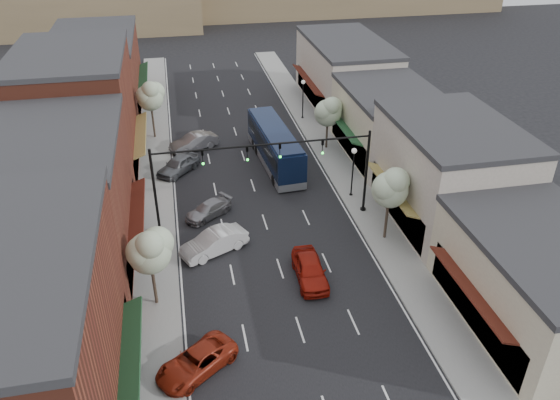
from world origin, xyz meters
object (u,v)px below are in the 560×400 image
tree_right_near (391,187)px  parked_car_b (214,242)px  lamp_post_near (353,164)px  red_hatchback (310,269)px  parked_car_a (196,362)px  coach_bus (275,146)px  parked_car_c (208,210)px  signal_mast_left (187,176)px  parked_car_e (194,142)px  tree_right_far (329,111)px  parked_car_d (178,165)px  tree_left_far (150,95)px  signal_mast_right (337,162)px  lamp_post_far (303,93)px  tree_left_near (150,250)px

tree_right_near → parked_car_b: tree_right_near is taller
lamp_post_near → red_hatchback: lamp_post_near is taller
red_hatchback → parked_car_a: bearing=-139.3°
coach_bus → parked_car_c: bearing=-134.8°
signal_mast_left → coach_bus: (8.32, 9.76, -2.77)m
lamp_post_near → parked_car_b: lamp_post_near is taller
parked_car_b → parked_car_e: (-0.31, 17.57, -0.03)m
parked_car_a → parked_car_b: parked_car_b is taller
parked_car_c → tree_right_far: bearing=92.7°
parked_car_d → tree_right_far: bearing=50.9°
tree_left_far → parked_car_b: tree_left_far is taller
signal_mast_right → tree_left_far: signal_mast_right is taller
signal_mast_right → lamp_post_far: signal_mast_right is taller
tree_right_near → coach_bus: 15.15m
tree_right_near → parked_car_d: bearing=136.6°
tree_left_near → lamp_post_far: size_ratio=1.28×
tree_right_far → parked_car_d: size_ratio=1.18×
lamp_post_far → parked_car_d: lamp_post_far is taller
signal_mast_right → signal_mast_left: (-11.24, 0.00, 0.00)m
parked_car_d → parked_car_c: bearing=-33.7°
tree_left_far → parked_car_b: 21.82m
lamp_post_far → parked_car_e: size_ratio=0.93×
tree_right_near → lamp_post_near: (-0.55, 6.56, -1.45)m
signal_mast_right → tree_left_near: bearing=-149.9°
parked_car_a → parked_car_b: size_ratio=0.95×
tree_right_far → parked_car_b: tree_right_far is taller
signal_mast_right → tree_right_far: size_ratio=1.51×
tree_left_far → coach_bus: tree_left_far is taller
tree_left_near → parked_car_b: 7.22m
signal_mast_left → tree_left_far: bearing=98.3°
lamp_post_near → parked_car_d: (-14.00, 7.22, -2.22)m
lamp_post_far → parked_car_b: lamp_post_far is taller
tree_right_far → coach_bus: (-5.64, -2.19, -2.14)m
lamp_post_near → coach_bus: bearing=125.1°
lamp_post_far → coach_bus: size_ratio=0.38×
lamp_post_near → parked_car_a: (-14.00, -16.41, -2.36)m
lamp_post_far → parked_car_e: bearing=-155.6°
tree_left_near → lamp_post_near: size_ratio=1.28×
tree_right_near → parked_car_b: bearing=175.9°
tree_right_near → parked_car_d: 20.37m
signal_mast_right → red_hatchback: 9.27m
tree_right_far → parked_car_c: bearing=-140.9°
tree_right_far → red_hatchback: 20.78m
lamp_post_near → lamp_post_far: (0.00, 17.50, 0.00)m
tree_right_near → tree_left_far: 27.56m
parked_car_c → parked_car_d: size_ratio=0.89×
red_hatchback → tree_left_far: bearing=113.1°
coach_bus → tree_left_far: bearing=139.2°
parked_car_b → parked_car_d: 13.02m
tree_left_far → red_hatchback: tree_left_far is taller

